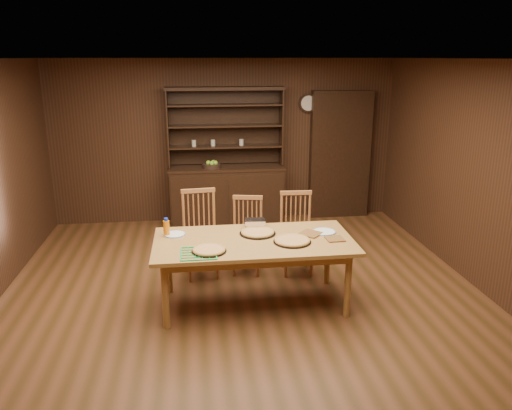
{
  "coord_description": "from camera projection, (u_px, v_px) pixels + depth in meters",
  "views": [
    {
      "loc": [
        -0.52,
        -5.02,
        2.63
      ],
      "look_at": [
        0.18,
        0.4,
        0.99
      ],
      "focal_mm": 35.0,
      "sensor_mm": 36.0,
      "label": 1
    }
  ],
  "objects": [
    {
      "name": "floor",
      "position": [
        245.0,
        300.0,
        5.59
      ],
      "size": [
        6.0,
        6.0,
        0.0
      ],
      "primitive_type": "plane",
      "color": "brown",
      "rests_on": "ground"
    },
    {
      "name": "room_shell",
      "position": [
        244.0,
        162.0,
        5.14
      ],
      "size": [
        6.0,
        6.0,
        6.0
      ],
      "color": "silver",
      "rests_on": "floor"
    },
    {
      "name": "china_hutch",
      "position": [
        227.0,
        187.0,
        8.03
      ],
      "size": [
        1.84,
        0.52,
        2.17
      ],
      "color": "black",
      "rests_on": "floor"
    },
    {
      "name": "doorway",
      "position": [
        340.0,
        155.0,
        8.27
      ],
      "size": [
        1.0,
        0.18,
        2.1
      ],
      "primitive_type": "cube",
      "color": "black",
      "rests_on": "floor"
    },
    {
      "name": "wall_clock",
      "position": [
        308.0,
        103.0,
        8.02
      ],
      "size": [
        0.3,
        0.05,
        0.3
      ],
      "color": "black",
      "rests_on": "room_shell"
    },
    {
      "name": "dining_table",
      "position": [
        254.0,
        246.0,
        5.33
      ],
      "size": [
        2.12,
        1.06,
        0.75
      ],
      "color": "#A56F39",
      "rests_on": "floor"
    },
    {
      "name": "chair_left",
      "position": [
        200.0,
        230.0,
        6.14
      ],
      "size": [
        0.48,
        0.46,
        1.07
      ],
      "rotation": [
        0.0,
        0.0,
        0.09
      ],
      "color": "#B3683D",
      "rests_on": "floor"
    },
    {
      "name": "chair_center",
      "position": [
        247.0,
        232.0,
        6.25
      ],
      "size": [
        0.46,
        0.44,
        0.96
      ],
      "rotation": [
        0.0,
        0.0,
        -0.2
      ],
      "color": "#B3683D",
      "rests_on": "floor"
    },
    {
      "name": "chair_right",
      "position": [
        296.0,
        230.0,
        6.24
      ],
      "size": [
        0.44,
        0.42,
        1.02
      ],
      "rotation": [
        0.0,
        0.0,
        -0.05
      ],
      "color": "#B3683D",
      "rests_on": "floor"
    },
    {
      "name": "pizza_left",
      "position": [
        209.0,
        250.0,
        4.98
      ],
      "size": [
        0.35,
        0.35,
        0.04
      ],
      "color": "black",
      "rests_on": "dining_table"
    },
    {
      "name": "pizza_right",
      "position": [
        292.0,
        241.0,
        5.23
      ],
      "size": [
        0.4,
        0.4,
        0.04
      ],
      "color": "black",
      "rests_on": "dining_table"
    },
    {
      "name": "pizza_center",
      "position": [
        258.0,
        232.0,
        5.48
      ],
      "size": [
        0.4,
        0.4,
        0.04
      ],
      "color": "black",
      "rests_on": "dining_table"
    },
    {
      "name": "cooling_rack",
      "position": [
        199.0,
        253.0,
        4.93
      ],
      "size": [
        0.45,
        0.45,
        0.02
      ],
      "primitive_type": null,
      "rotation": [
        0.0,
        0.0,
        0.38
      ],
      "color": "#0DB258",
      "rests_on": "dining_table"
    },
    {
      "name": "plate_left",
      "position": [
        175.0,
        234.0,
        5.44
      ],
      "size": [
        0.24,
        0.24,
        0.02
      ],
      "color": "white",
      "rests_on": "dining_table"
    },
    {
      "name": "plate_right",
      "position": [
        324.0,
        232.0,
        5.52
      ],
      "size": [
        0.26,
        0.26,
        0.02
      ],
      "color": "white",
      "rests_on": "dining_table"
    },
    {
      "name": "foil_dish",
      "position": [
        255.0,
        223.0,
        5.69
      ],
      "size": [
        0.24,
        0.18,
        0.09
      ],
      "primitive_type": "cube",
      "rotation": [
        0.0,
        0.0,
        -0.08
      ],
      "color": "white",
      "rests_on": "dining_table"
    },
    {
      "name": "juice_bottle",
      "position": [
        166.0,
        228.0,
        5.4
      ],
      "size": [
        0.07,
        0.07,
        0.2
      ],
      "color": "orange",
      "rests_on": "dining_table"
    },
    {
      "name": "pot_holder_a",
      "position": [
        335.0,
        239.0,
        5.31
      ],
      "size": [
        0.19,
        0.19,
        0.01
      ],
      "primitive_type": "cube",
      "rotation": [
        0.0,
        0.0,
        0.05
      ],
      "color": "red",
      "rests_on": "dining_table"
    },
    {
      "name": "pot_holder_b",
      "position": [
        310.0,
        234.0,
        5.47
      ],
      "size": [
        0.3,
        0.3,
        0.02
      ],
      "primitive_type": "cube",
      "rotation": [
        0.0,
        0.0,
        -0.76
      ],
      "color": "red",
      "rests_on": "dining_table"
    },
    {
      "name": "fruit_bowl",
      "position": [
        212.0,
        165.0,
        7.83
      ],
      "size": [
        0.28,
        0.28,
        0.12
      ],
      "color": "black",
      "rests_on": "china_hutch"
    }
  ]
}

